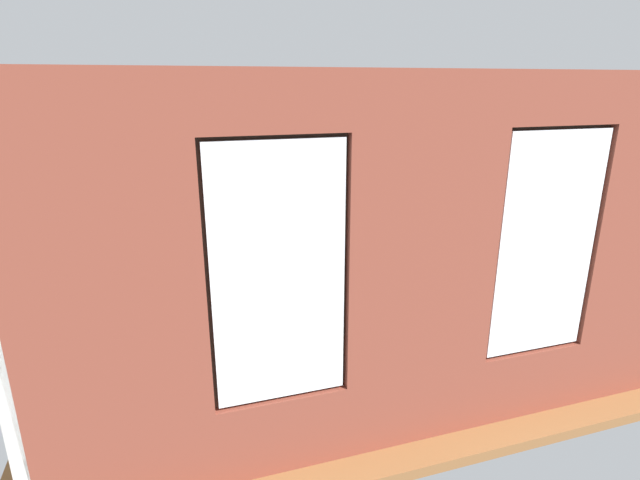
{
  "coord_description": "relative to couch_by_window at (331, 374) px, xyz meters",
  "views": [
    {
      "loc": [
        1.9,
        6.06,
        3.0
      ],
      "look_at": [
        0.08,
        0.4,
        1.11
      ],
      "focal_mm": 28.0,
      "sensor_mm": 36.0,
      "label": 1
    }
  ],
  "objects": [
    {
      "name": "ground_plane",
      "position": [
        -0.53,
        -2.14,
        -0.38
      ],
      "size": [
        6.66,
        6.33,
        0.1
      ],
      "primitive_type": "cube",
      "color": "brown"
    },
    {
      "name": "brick_wall_with_windows",
      "position": [
        -0.53,
        0.65,
        1.18
      ],
      "size": [
        6.06,
        0.3,
        3.09
      ],
      "color": "brown",
      "rests_on": "ground_plane"
    },
    {
      "name": "white_wall_right",
      "position": [
        2.45,
        -1.94,
        1.21
      ],
      "size": [
        0.1,
        5.33,
        3.09
      ],
      "primitive_type": "cube",
      "color": "silver",
      "rests_on": "ground_plane"
    },
    {
      "name": "couch_by_window",
      "position": [
        0.0,
        0.0,
        0.0
      ],
      "size": [
        1.74,
        0.87,
        0.8
      ],
      "color": "black",
      "rests_on": "ground_plane"
    },
    {
      "name": "couch_left",
      "position": [
        -2.86,
        -2.06,
        -0.0
      ],
      "size": [
        0.99,
        2.01,
        0.8
      ],
      "rotation": [
        0.0,
        0.0,
        1.51
      ],
      "color": "black",
      "rests_on": "ground_plane"
    },
    {
      "name": "coffee_table",
      "position": [
        -0.27,
        -2.07,
        0.02
      ],
      "size": [
        1.36,
        0.73,
        0.4
      ],
      "color": "tan",
      "rests_on": "ground_plane"
    },
    {
      "name": "cup_ceramic",
      "position": [
        0.14,
        -1.96,
        0.12
      ],
      "size": [
        0.08,
        0.08,
        0.1
      ],
      "primitive_type": "cylinder",
      "color": "#33567F",
      "rests_on": "coffee_table"
    },
    {
      "name": "candle_jar",
      "position": [
        -0.27,
        -2.07,
        0.13
      ],
      "size": [
        0.08,
        0.08,
        0.11
      ],
      "primitive_type": "cylinder",
      "color": "#B7333D",
      "rests_on": "coffee_table"
    },
    {
      "name": "table_plant_small",
      "position": [
        -0.37,
        -1.96,
        0.19
      ],
      "size": [
        0.14,
        0.14,
        0.23
      ],
      "color": "beige",
      "rests_on": "coffee_table"
    },
    {
      "name": "remote_silver",
      "position": [
        -0.1,
        -2.16,
        0.08
      ],
      "size": [
        0.17,
        0.14,
        0.02
      ],
      "primitive_type": "cube",
      "rotation": [
        0.0,
        0.0,
        0.95
      ],
      "color": "#B2B2B7",
      "rests_on": "coffee_table"
    },
    {
      "name": "media_console",
      "position": [
        2.15,
        -2.42,
        -0.1
      ],
      "size": [
        1.12,
        0.42,
        0.45
      ],
      "primitive_type": "cube",
      "color": "black",
      "rests_on": "ground_plane"
    },
    {
      "name": "tv_flatscreen",
      "position": [
        2.15,
        -2.42,
        0.46
      ],
      "size": [
        0.94,
        0.2,
        0.67
      ],
      "color": "black",
      "rests_on": "media_console"
    },
    {
      "name": "papasan_chair",
      "position": [
        -0.19,
        -3.8,
        0.1
      ],
      "size": [
        1.0,
        1.0,
        0.66
      ],
      "color": "olive",
      "rests_on": "ground_plane"
    },
    {
      "name": "potted_plant_beside_window_right",
      "position": [
        1.78,
        0.1,
        0.23
      ],
      "size": [
        0.98,
        1.0,
        1.26
      ],
      "color": "#9E5638",
      "rests_on": "ground_plane"
    },
    {
      "name": "potted_plant_corner_near_left",
      "position": [
        -3.0,
        -4.29,
        0.35
      ],
      "size": [
        0.91,
        0.81,
        1.31
      ],
      "color": "gray",
      "rests_on": "ground_plane"
    },
    {
      "name": "potted_plant_between_couches",
      "position": [
        -1.32,
        -0.05,
        0.24
      ],
      "size": [
        0.51,
        0.51,
        0.92
      ],
      "color": "#9E5638",
      "rests_on": "ground_plane"
    },
    {
      "name": "potted_plant_foreground_right",
      "position": [
        1.85,
        -4.26,
        0.37
      ],
      "size": [
        0.93,
        0.94,
        1.27
      ],
      "color": "brown",
      "rests_on": "ground_plane"
    }
  ]
}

